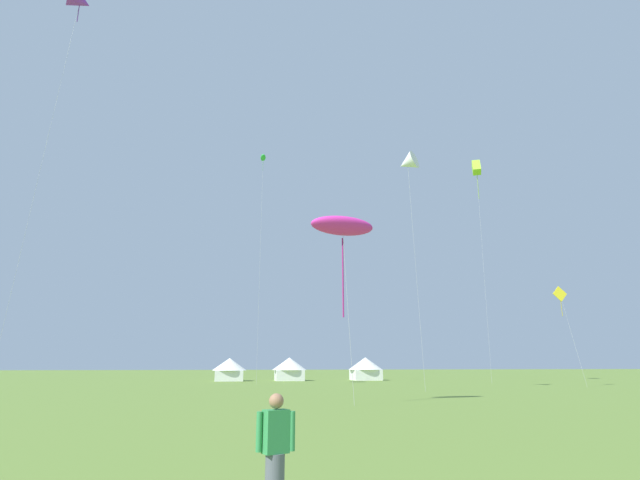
# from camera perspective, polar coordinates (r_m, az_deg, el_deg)

# --- Properties ---
(kite_green_parafoil) EXTENTS (0.87, 2.82, 28.04)m
(kite_green_parafoil) POSITION_cam_1_polar(r_m,az_deg,el_deg) (62.69, -6.75, 9.49)
(kite_green_parafoil) COLOR green
(kite_green_parafoil) RESTS_ON ground
(kite_white_delta) EXTENTS (2.60, 2.60, 21.48)m
(kite_white_delta) POSITION_cam_1_polar(r_m,az_deg,el_deg) (46.39, 10.32, 8.96)
(kite_white_delta) COLOR white
(kite_white_delta) RESTS_ON ground
(kite_purple_delta) EXTENTS (3.24, 3.11, 37.88)m
(kite_purple_delta) POSITION_cam_1_polar(r_m,az_deg,el_deg) (57.60, -26.51, 23.99)
(kite_purple_delta) COLOR purple
(kite_purple_delta) RESTS_ON ground
(kite_lime_box) EXTENTS (2.35, 2.98, 28.98)m
(kite_lime_box) POSITION_cam_1_polar(r_m,az_deg,el_deg) (68.90, 18.01, 8.09)
(kite_lime_box) COLOR #99DB2D
(kite_lime_box) RESTS_ON ground
(kite_yellow_diamond) EXTENTS (1.78, 1.16, 10.01)m
(kite_yellow_diamond) POSITION_cam_1_polar(r_m,az_deg,el_deg) (55.77, 26.55, -5.95)
(kite_yellow_diamond) COLOR yellow
(kite_yellow_diamond) RESTS_ON ground
(kite_magenta_parafoil) EXTENTS (4.16, 2.22, 10.94)m
(kite_magenta_parafoil) POSITION_cam_1_polar(r_m,az_deg,el_deg) (28.96, 2.66, 1.63)
(kite_magenta_parafoil) COLOR #E02DA3
(kite_magenta_parafoil) RESTS_ON ground
(person_spectator) EXTENTS (0.57, 0.34, 1.73)m
(person_spectator) POSITION_cam_1_polar(r_m,az_deg,el_deg) (7.65, -5.33, -24.21)
(person_spectator) COLOR #565B66
(person_spectator) RESTS_ON ground
(festival_tent_left) EXTENTS (4.53, 4.53, 2.95)m
(festival_tent_left) POSITION_cam_1_polar(r_m,az_deg,el_deg) (67.24, -10.66, -14.68)
(festival_tent_left) COLOR white
(festival_tent_left) RESTS_ON ground
(festival_tent_center) EXTENTS (4.67, 4.67, 3.04)m
(festival_tent_center) POSITION_cam_1_polar(r_m,az_deg,el_deg) (67.68, -3.64, -14.85)
(festival_tent_center) COLOR white
(festival_tent_center) RESTS_ON ground
(festival_tent_right) EXTENTS (4.75, 4.75, 3.09)m
(festival_tent_right) POSITION_cam_1_polar(r_m,az_deg,el_deg) (69.69, 5.41, -14.78)
(festival_tent_right) COLOR white
(festival_tent_right) RESTS_ON ground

